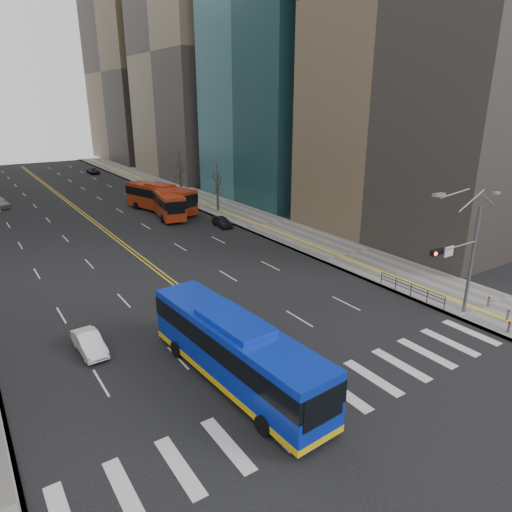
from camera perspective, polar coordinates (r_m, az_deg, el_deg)
ground at (r=25.14m, az=8.67°, el=-17.31°), size 220.00×220.00×0.00m
sidewalk_right at (r=69.07m, az=-5.72°, el=6.61°), size 7.00×130.00×0.15m
crosswalk at (r=25.14m, az=8.67°, el=-17.30°), size 26.70×4.00×0.01m
centerline at (r=72.56m, az=-21.92°, el=5.87°), size 0.55×100.00×0.01m
office_towers at (r=84.83m, az=-26.18°, el=23.42°), size 83.00×134.00×58.00m
signal_mast at (r=33.95m, az=24.27°, el=0.24°), size 5.37×0.37×9.39m
pedestrian_railing at (r=37.79m, az=18.83°, el=-3.78°), size 0.06×6.06×1.02m
bollards at (r=36.54m, az=28.33°, el=-6.38°), size 2.87×3.17×0.78m
street_trees at (r=50.64m, az=-25.33°, el=5.88°), size 35.20×47.20×7.60m
blue_bus at (r=25.16m, az=-2.62°, el=-11.54°), size 3.64×13.50×3.86m
red_bus_near at (r=64.64m, az=-11.85°, el=7.31°), size 5.99×12.52×3.85m
red_bus_far at (r=62.45m, az=-11.29°, el=6.85°), size 4.66×11.90×3.67m
car_white at (r=30.31m, az=-20.12°, el=-10.18°), size 1.44×3.77×1.23m
car_dark_mid at (r=56.09m, az=-4.25°, el=4.33°), size 1.85×3.87×1.28m
car_dark_far at (r=102.98m, az=-19.69°, el=9.98°), size 1.92×4.15×1.15m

